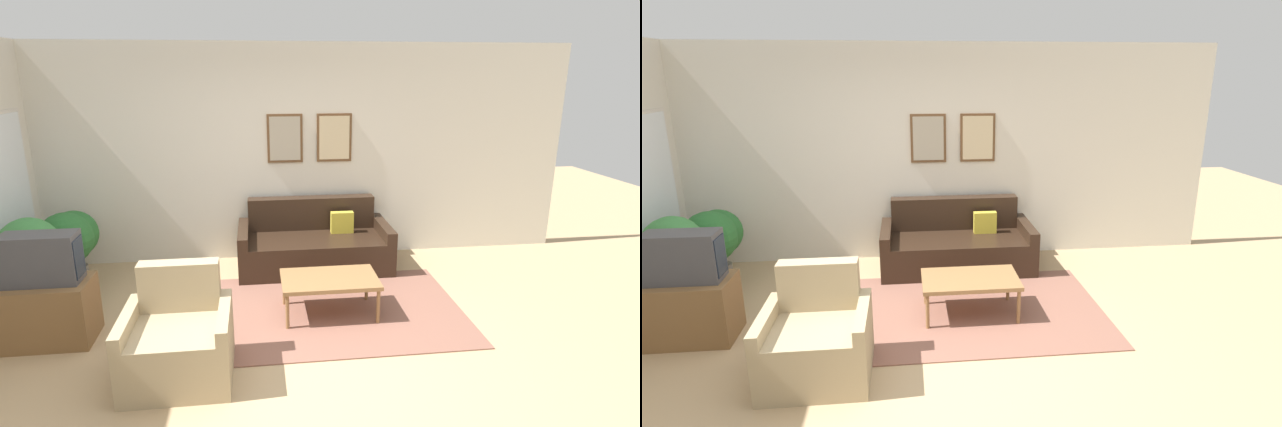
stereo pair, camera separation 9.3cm
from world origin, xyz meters
The scene contains 11 objects.
ground_plane centered at (0.00, 0.00, 0.00)m, with size 16.00×16.00×0.00m, color tan.
area_rug centered at (0.71, 0.88, 0.01)m, with size 2.56×1.83×0.01m.
wall_back centered at (0.01, 2.56, 1.35)m, with size 8.00×0.09×2.70m.
couch centered at (0.64, 2.10, 0.28)m, with size 1.84×0.90×0.82m.
coffee_table centered at (0.64, 0.81, 0.36)m, with size 0.95×0.60×0.40m.
tv_stand centered at (-1.92, 0.62, 0.29)m, with size 0.75×0.48×0.57m.
tv centered at (-1.92, 0.62, 0.79)m, with size 0.64×0.28×0.45m.
armchair centered at (-0.69, -0.07, 0.29)m, with size 0.83×0.76×0.87m.
potted_plant_tall centered at (-2.28, 1.25, 0.65)m, with size 0.59×0.59×0.98m.
potted_plant_by_window centered at (-2.12, 2.00, 0.55)m, with size 0.53×0.53×0.84m.
potted_plant_small centered at (-2.10, 1.70, 0.57)m, with size 0.58×0.58×0.90m.
Camera 2 is at (0.06, -3.70, 2.36)m, focal length 28.00 mm.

